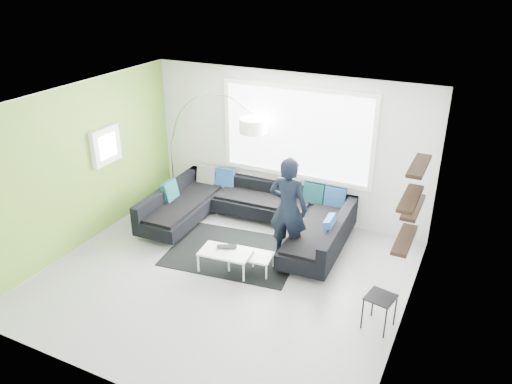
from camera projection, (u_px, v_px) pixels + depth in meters
ground at (224, 277)px, 7.95m from camera, size 5.50×5.50×0.00m
room_shell at (230, 167)px, 7.34m from camera, size 5.54×5.04×2.82m
sectional_sofa at (248, 217)px, 9.08m from camera, size 3.64×2.34×0.77m
rug at (234, 252)px, 8.60m from camera, size 2.36×1.85×0.01m
coffee_table at (239, 261)px, 8.05m from camera, size 1.12×0.73×0.35m
arc_lamp at (170, 144)px, 10.17m from camera, size 2.26×0.92×2.36m
side_table at (379, 312)px, 6.75m from camera, size 0.43×0.43×0.50m
person at (288, 209)px, 8.15m from camera, size 0.69×0.49×1.78m
laptop at (227, 248)px, 8.04m from camera, size 0.49×0.47×0.03m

